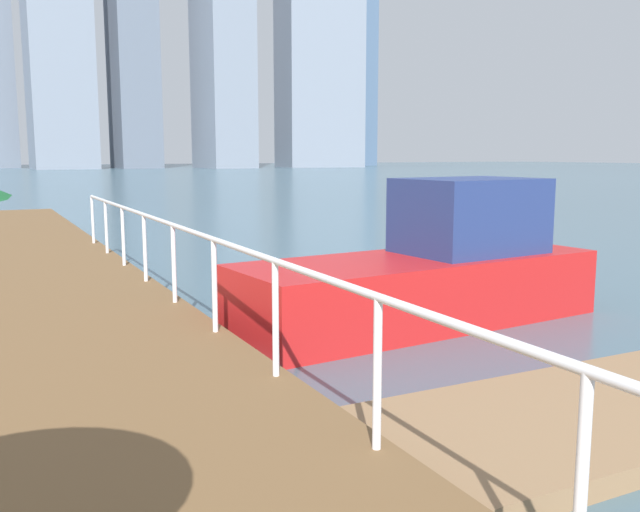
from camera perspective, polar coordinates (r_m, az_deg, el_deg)
ground_plane at (r=17.83m, az=-8.59°, el=0.70°), size 300.00×300.00×0.00m
boardwalk_railing at (r=4.58m, az=4.83°, el=-5.97°), size 0.06×24.35×1.08m
moored_boat_0 at (r=9.93m, az=9.24°, el=-1.24°), size 5.53×2.27×2.03m
skyline_tower_3 at (r=119.01m, az=-20.86°, el=15.05°), size 9.91×9.81×34.24m
skyline_tower_6 at (r=127.51m, az=-0.08°, el=16.21°), size 14.67×11.05×39.07m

